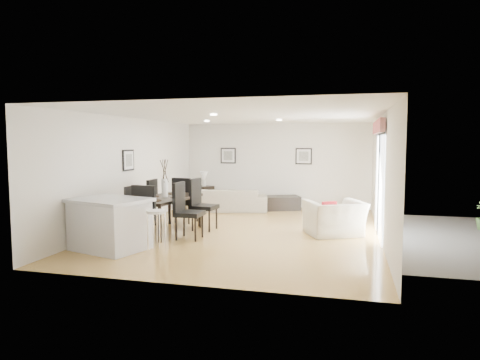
% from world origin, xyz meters
% --- Properties ---
extents(ground, '(8.00, 8.00, 0.00)m').
position_xyz_m(ground, '(0.00, 0.00, 0.00)').
color(ground, '#DCB05A').
rests_on(ground, ground).
extents(wall_back, '(6.00, 0.04, 2.70)m').
position_xyz_m(wall_back, '(0.00, 4.00, 1.35)').
color(wall_back, silver).
rests_on(wall_back, ground).
extents(wall_front, '(6.00, 0.04, 2.70)m').
position_xyz_m(wall_front, '(0.00, -4.00, 1.35)').
color(wall_front, silver).
rests_on(wall_front, ground).
extents(wall_left, '(0.04, 8.00, 2.70)m').
position_xyz_m(wall_left, '(-3.00, 0.00, 1.35)').
color(wall_left, silver).
rests_on(wall_left, ground).
extents(wall_right, '(0.04, 8.00, 2.70)m').
position_xyz_m(wall_right, '(3.00, 0.00, 1.35)').
color(wall_right, silver).
rests_on(wall_right, ground).
extents(ceiling, '(6.00, 8.00, 0.02)m').
position_xyz_m(ceiling, '(0.00, 0.00, 2.70)').
color(ceiling, white).
rests_on(ceiling, wall_back).
extents(sofa, '(2.48, 1.40, 0.68)m').
position_xyz_m(sofa, '(-1.24, 2.73, 0.34)').
color(sofa, '#A29783').
rests_on(sofa, ground).
extents(armchair, '(1.54, 1.47, 0.78)m').
position_xyz_m(armchair, '(2.01, -0.00, 0.39)').
color(armchair, beige).
rests_on(armchair, ground).
extents(dining_table, '(1.22, 2.09, 0.83)m').
position_xyz_m(dining_table, '(-1.80, -0.66, 0.74)').
color(dining_table, black).
rests_on(dining_table, ground).
extents(dining_chair_wnear, '(0.53, 0.53, 1.12)m').
position_xyz_m(dining_chair_wnear, '(-2.50, -1.16, 0.63)').
color(dining_chair_wnear, black).
rests_on(dining_chair_wnear, ground).
extents(dining_chair_wfar, '(0.55, 0.55, 1.18)m').
position_xyz_m(dining_chair_wfar, '(-2.49, -0.16, 0.66)').
color(dining_chair_wfar, black).
rests_on(dining_chair_wfar, ground).
extents(dining_chair_enear, '(0.56, 0.56, 1.23)m').
position_xyz_m(dining_chair_enear, '(-1.11, -1.15, 0.69)').
color(dining_chair_enear, black).
rests_on(dining_chair_enear, ground).
extents(dining_chair_efar, '(0.60, 0.60, 1.23)m').
position_xyz_m(dining_chair_efar, '(-1.11, -0.15, 0.69)').
color(dining_chair_efar, black).
rests_on(dining_chair_efar, ground).
extents(dining_chair_head, '(0.59, 0.59, 1.21)m').
position_xyz_m(dining_chair_head, '(-1.79, -1.88, 0.67)').
color(dining_chair_head, black).
rests_on(dining_chair_head, ground).
extents(dining_chair_foot, '(0.62, 0.62, 1.18)m').
position_xyz_m(dining_chair_foot, '(-1.82, 0.56, 0.66)').
color(dining_chair_foot, black).
rests_on(dining_chair_foot, ground).
extents(vase, '(1.13, 1.74, 0.88)m').
position_xyz_m(vase, '(-1.80, -0.66, 1.19)').
color(vase, white).
rests_on(vase, dining_table).
extents(coffee_table, '(1.24, 1.02, 0.43)m').
position_xyz_m(coffee_table, '(0.30, 3.37, 0.21)').
color(coffee_table, black).
rests_on(coffee_table, ground).
extents(side_table, '(0.64, 0.64, 0.64)m').
position_xyz_m(side_table, '(-2.34, 3.66, 0.32)').
color(side_table, black).
rests_on(side_table, ground).
extents(table_lamp, '(0.25, 0.25, 0.49)m').
position_xyz_m(table_lamp, '(-2.34, 3.66, 0.96)').
color(table_lamp, white).
rests_on(table_lamp, side_table).
extents(cushion, '(0.33, 0.28, 0.33)m').
position_xyz_m(cushion, '(1.90, -0.11, 0.61)').
color(cushion, maroon).
rests_on(cushion, armchair).
extents(kitchen_island, '(1.68, 1.46, 1.00)m').
position_xyz_m(kitchen_island, '(-2.18, -2.39, 0.51)').
color(kitchen_island, silver).
rests_on(kitchen_island, ground).
extents(bar_stool, '(0.37, 0.37, 0.81)m').
position_xyz_m(bar_stool, '(-1.19, -2.39, 0.70)').
color(bar_stool, silver).
rests_on(bar_stool, ground).
extents(framed_print_back_left, '(0.52, 0.04, 0.52)m').
position_xyz_m(framed_print_back_left, '(-1.60, 3.97, 1.65)').
color(framed_print_back_left, black).
rests_on(framed_print_back_left, wall_back).
extents(framed_print_back_right, '(0.52, 0.04, 0.52)m').
position_xyz_m(framed_print_back_right, '(0.90, 3.97, 1.65)').
color(framed_print_back_right, black).
rests_on(framed_print_back_right, wall_back).
extents(framed_print_left_wall, '(0.04, 0.52, 0.52)m').
position_xyz_m(framed_print_left_wall, '(-2.97, -0.20, 1.65)').
color(framed_print_left_wall, black).
rests_on(framed_print_left_wall, wall_left).
extents(sliding_door, '(0.12, 2.70, 2.57)m').
position_xyz_m(sliding_door, '(2.96, 0.30, 1.66)').
color(sliding_door, white).
rests_on(sliding_door, wall_right).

